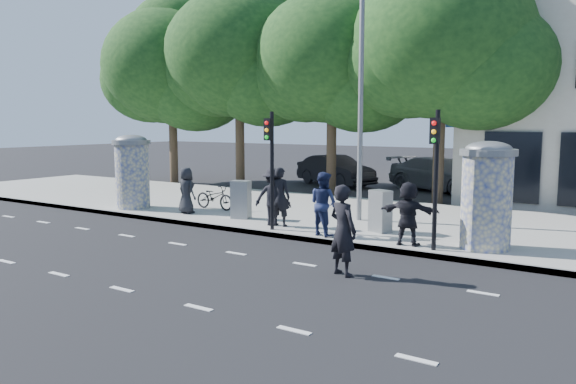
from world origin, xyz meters
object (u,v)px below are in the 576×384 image
Objects in this scene: traffic_pole_far at (435,165)px; ped_d at (273,197)px; bicycle at (215,197)px; ad_column_left at (132,170)px; ped_c at (323,204)px; car_right at (440,174)px; ped_b at (280,197)px; cabinet_right at (380,211)px; ped_a at (186,190)px; man_road at (343,230)px; traffic_pole_near at (271,158)px; car_mid at (335,170)px; street_lamp at (360,72)px; cabinet_left at (241,199)px; ad_column_right at (487,193)px; ped_f at (408,213)px.

ped_d is (-5.19, 0.66, -1.22)m from traffic_pole_far.
ad_column_left is at bearing 119.50° from bicycle.
car_right is (-0.87, 12.76, -0.24)m from ped_c.
ped_b is 1.49× the size of cabinet_right.
ped_a is 1.28m from bicycle.
ped_a is 0.89× the size of ped_c.
man_road is 1.15× the size of bicycle.
man_road is (3.74, -2.71, -1.25)m from traffic_pole_near.
cabinet_right is (6.87, 0.60, -0.19)m from ped_a.
traffic_pole_far is at bearing -120.61° from car_mid.
ped_b is at bearing -124.39° from street_lamp.
street_lamp is (-3.40, 2.84, 2.56)m from traffic_pole_far.
ad_column_left is 1.51× the size of ped_c.
car_right reaches higher than bicycle.
street_lamp is 5.52m from cabinet_left.
traffic_pole_near is 2.01× the size of bicycle.
traffic_pole_near is 2.66m from cabinet_left.
ad_column_left is 1.68× the size of ped_a.
man_road reaches higher than cabinet_right.
ad_column_left is at bearing 15.04° from ped_a.
man_road is 9.00m from bicycle.
ad_column_left is at bearing 168.12° from cabinet_left.
ped_d reaches higher than car_right.
street_lamp is at bearing 156.27° from ad_column_right.
car_right is at bearing -81.97° from ped_f.
ped_c is 2.11m from ped_d.
ad_column_left reaches higher than cabinet_right.
cabinet_left is (1.95, -0.98, 0.17)m from bicycle.
cabinet_left is (-7.74, 0.18, -0.77)m from ad_column_right.
traffic_pole_near reaches higher than ad_column_left.
ped_a is at bearing 169.69° from cabinet_left.
traffic_pole_far is 1.93× the size of ped_c.
traffic_pole_far is at bearing -173.70° from ped_a.
ad_column_left is at bearing -167.56° from car_mid.
ped_f is at bearing 168.93° from ped_b.
cabinet_right is at bearing -49.97° from ped_f.
ped_d is 1.63m from cabinet_left.
traffic_pole_near is at bearing -116.23° from street_lamp.
ped_f is 14.93m from car_mid.
cabinet_right is (2.88, 0.82, -0.29)m from ped_b.
ad_column_left is 4.74m from cabinet_left.
ped_a is 0.97× the size of ped_f.
traffic_pole_near is (6.60, -0.71, 0.69)m from ad_column_left.
ped_a is 1.28× the size of cabinet_left.
ad_column_left is 0.78× the size of traffic_pole_far.
man_road is (3.85, -3.34, -0.06)m from ped_b.
cabinet_left is at bearing -152.27° from street_lamp.
car_mid is (-10.36, 11.49, -0.77)m from ad_column_right.
traffic_pole_far is at bearing -13.61° from cabinet_right.
ad_column_right is at bearing 177.20° from ped_b.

